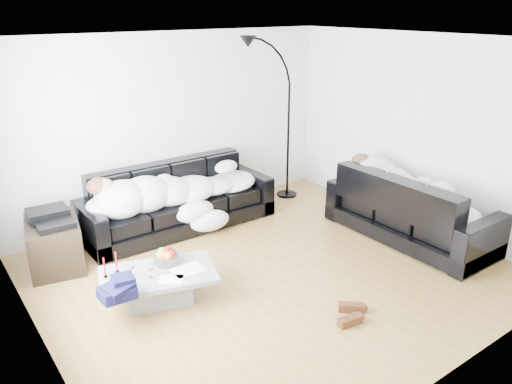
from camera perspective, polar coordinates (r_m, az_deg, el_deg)
ground at (r=5.91m, az=1.74°, el=-9.02°), size 5.00×5.00×0.00m
wall_back at (r=7.23m, az=-9.24°, el=7.40°), size 5.00×0.02×2.60m
wall_left at (r=4.41m, az=-24.73°, el=-3.03°), size 0.02×4.50×2.60m
wall_right at (r=7.15m, az=18.00°, el=6.50°), size 0.02×4.50×2.60m
ceiling at (r=5.15m, az=2.06°, el=17.00°), size 5.00×5.00×0.00m
sofa_back at (r=6.93m, az=-8.85°, el=-0.67°), size 2.65×0.92×0.87m
sofa_right at (r=6.84m, az=17.29°, el=-1.56°), size 0.95×2.21×0.90m
sleeper_back at (r=6.82m, az=-8.75°, el=0.86°), size 2.24×0.78×0.45m
sleeper_right at (r=6.77m, az=17.48°, el=0.04°), size 0.80×1.90×0.46m
teal_cushion at (r=7.10m, az=12.87°, el=2.03°), size 0.42×0.38×0.20m
coffee_table at (r=5.38m, az=-11.02°, el=-10.61°), size 1.32×1.00×0.34m
fruit_bowl at (r=5.43m, az=-10.19°, el=-7.15°), size 0.35×0.35×0.17m
wine_glass_a at (r=5.25m, az=-13.99°, el=-8.58°), size 0.07×0.07×0.16m
wine_glass_b at (r=5.19m, az=-14.39°, el=-8.92°), size 0.08×0.08×0.17m
wine_glass_c at (r=5.18m, az=-11.94°, el=-8.82°), size 0.08×0.08×0.15m
candle_left at (r=5.29m, az=-16.92°, el=-8.30°), size 0.04×0.04×0.22m
candle_right at (r=5.33m, az=-15.66°, el=-7.80°), size 0.05×0.05×0.23m
newspaper_a at (r=5.29m, az=-7.80°, el=-8.78°), size 0.33×0.25×0.01m
newspaper_b at (r=5.15m, az=-9.69°, el=-9.77°), size 0.30×0.28×0.01m
navy_jacket at (r=4.88m, az=-15.21°, el=-9.90°), size 0.36×0.31×0.17m
shoes at (r=5.18m, az=10.77°, el=-13.53°), size 0.51×0.44×0.10m
av_cabinet at (r=6.35m, az=-22.05°, el=-5.54°), size 0.73×0.93×0.57m
stereo at (r=6.21m, az=-22.48°, el=-2.62°), size 0.45×0.36×0.13m
floor_lamp at (r=7.85m, az=3.73°, el=7.25°), size 0.81×0.34×2.22m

